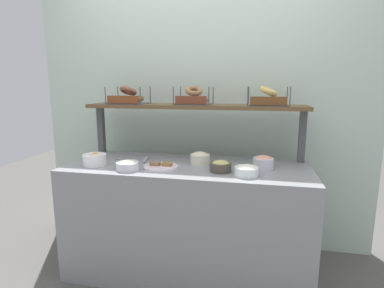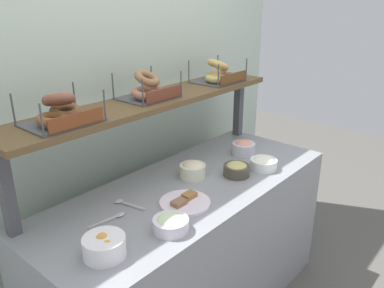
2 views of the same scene
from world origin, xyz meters
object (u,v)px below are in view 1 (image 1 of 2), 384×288
Objects in this scene: bowl_hummus at (221,166)px; bagel_basket_plain at (268,99)px; bowl_cream_cheese at (246,170)px; bowl_lox_spread at (263,162)px; bowl_fruit_salad at (95,159)px; bagel_basket_everything at (194,98)px; serving_plate_white at (161,166)px; serving_spoon_by_edge at (146,159)px; bagel_basket_cinnamon_raisin at (128,98)px; bowl_scallion_spread at (128,165)px; serving_spoon_near_plate at (129,160)px; bowl_potato_salad at (200,158)px.

bowl_hummus is 0.65m from bagel_basket_plain.
bowl_cream_cheese is 1.07× the size of bowl_lox_spread.
bagel_basket_everything is (0.66, 0.43, 0.43)m from bowl_fruit_salad.
bowl_fruit_salad is (-0.93, -0.02, 0.01)m from bowl_hummus.
bowl_fruit_salad is 0.90m from bagel_basket_everything.
serving_plate_white reaches higher than serving_spoon_by_edge.
serving_spoon_by_edge is at bearing 160.10° from bowl_cream_cheese.
bagel_basket_everything is (0.54, 0.04, 0.00)m from bagel_basket_cinnamon_raisin.
bagel_basket_plain is at bearing 26.73° from bowl_scallion_spread.
bowl_cream_cheese reaches higher than serving_spoon_near_plate.
bowl_cream_cheese is 0.54× the size of bagel_basket_everything.
bowl_scallion_spread is 0.23m from serving_plate_white.
serving_plate_white is (-0.25, -0.17, -0.04)m from bowl_potato_salad.
serving_plate_white is (0.21, 0.10, -0.02)m from bowl_scallion_spread.
bowl_lox_spread is 0.49m from bagel_basket_plain.
bowl_fruit_salad reaches higher than bowl_hummus.
serving_spoon_by_edge is (0.31, 0.24, -0.04)m from bowl_fruit_salad.
bagel_basket_plain is at bearing 26.74° from serving_plate_white.
bowl_fruit_salad is 1.23m from bowl_lox_spread.
bagel_basket_cinnamon_raisin is 1.06× the size of bagel_basket_everything.
bowl_fruit_salad reaches higher than serving_spoon_by_edge.
bagel_basket_plain is (0.48, 0.20, 0.43)m from bowl_potato_salad.
bagel_basket_plain is (1.05, 0.21, 0.47)m from serving_spoon_near_plate.
bowl_lox_spread is (0.29, 0.14, 0.01)m from bowl_hummus.
serving_plate_white is at bearing -153.26° from bagel_basket_plain.
bowl_lox_spread is 0.91m from serving_spoon_by_edge.
serving_spoon_near_plate is at bearing 112.48° from bowl_scallion_spread.
serving_plate_white is at bearing -111.28° from bagel_basket_everything.
serving_spoon_near_plate is at bearing 45.11° from bowl_fruit_salad.
bowl_hummus is at bearing 158.79° from bowl_cream_cheese.
bowl_potato_salad reaches higher than bowl_scallion_spread.
bagel_basket_everything is at bearing 155.05° from bowl_lox_spread.
bagel_basket_cinnamon_raisin is 1.12m from bagel_basket_plain.
bowl_cream_cheese is 1.00× the size of bowl_scallion_spread.
bowl_lox_spread is 0.80× the size of serving_spoon_near_plate.
bowl_lox_spread is 0.48× the size of bagel_basket_plain.
bowl_cream_cheese is 0.85m from serving_spoon_by_edge.
bowl_hummus is 0.19m from bowl_cream_cheese.
bagel_basket_cinnamon_raisin is at bearing 74.08° from bowl_fruit_salad.
bowl_cream_cheese is 0.64m from bagel_basket_plain.
serving_spoon_near_plate is at bearing -168.54° from bagel_basket_plain.
bowl_cream_cheese is at bearing -106.23° from bagel_basket_plain.
bowl_potato_salad is at bearing 176.53° from bowl_lox_spread.
bagel_basket_cinnamon_raisin is (-0.07, 0.21, 0.47)m from serving_spoon_near_plate.
bowl_fruit_salad is at bearing 177.74° from bowl_cream_cheese.
bagel_basket_cinnamon_raisin reaches higher than bowl_hummus.
bagel_basket_plain is at bearing 73.77° from bowl_cream_cheese.
bowl_hummus is 0.43m from serving_plate_white.
bagel_basket_cinnamon_raisin is (-0.39, 0.36, 0.47)m from serving_plate_white.
serving_spoon_near_plate is 0.14m from serving_spoon_by_edge.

